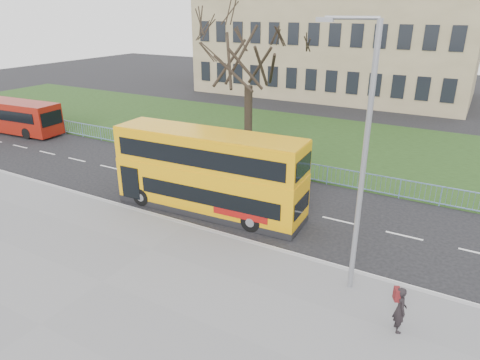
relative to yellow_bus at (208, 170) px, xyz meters
name	(u,v)px	position (x,y,z in m)	size (l,w,h in m)	color
ground	(205,213)	(-0.01, -0.39, -2.15)	(120.00, 120.00, 0.00)	black
pavement	(103,283)	(-0.01, -7.14, -2.09)	(80.00, 10.50, 0.12)	slate
kerb	(186,225)	(-0.01, -1.94, -2.08)	(80.00, 0.20, 0.14)	gray
grass_verge	(309,140)	(-0.01, 13.91, -2.11)	(80.00, 15.40, 0.08)	#1D3413
guard_railing	(265,164)	(-0.01, 6.21, -1.60)	(40.00, 0.12, 1.10)	#6E8FC3
bare_tree	(249,73)	(-3.01, 9.61, 3.27)	(7.47, 7.47, 10.67)	black
civic_building	(337,31)	(-5.01, 34.61, 4.85)	(30.00, 15.00, 14.00)	#827352
yellow_bus	(208,170)	(0.00, 0.00, 0.00)	(9.65, 2.75, 4.00)	#E29C09
red_bus	(8,115)	(-22.42, 4.42, -0.78)	(9.88, 2.93, 2.57)	maroon
pedestrian	(400,309)	(9.89, -4.44, -1.25)	(0.56, 0.37, 1.55)	black
street_lamp	(361,154)	(7.85, -2.94, 2.97)	(1.93, 0.36, 9.11)	gray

